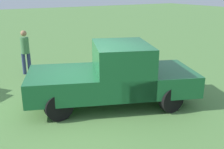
# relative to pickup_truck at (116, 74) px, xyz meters

# --- Properties ---
(ground_plane) EXTENTS (80.00, 80.00, 0.00)m
(ground_plane) POSITION_rel_pickup_truck_xyz_m (-0.83, 0.15, -0.92)
(ground_plane) COLOR #5B8C47
(pickup_truck) EXTENTS (5.13, 3.54, 1.79)m
(pickup_truck) POSITION_rel_pickup_truck_xyz_m (0.00, 0.00, 0.00)
(pickup_truck) COLOR black
(pickup_truck) RESTS_ON ground_plane
(person_bystander) EXTENTS (0.38, 0.38, 1.73)m
(person_bystander) POSITION_rel_pickup_truck_xyz_m (-1.55, 4.25, 0.06)
(person_bystander) COLOR navy
(person_bystander) RESTS_ON ground_plane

